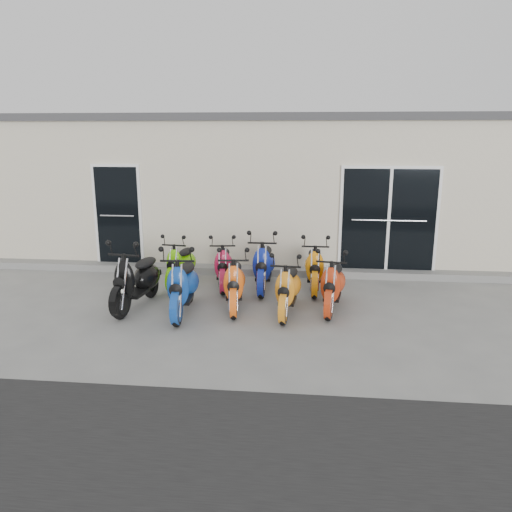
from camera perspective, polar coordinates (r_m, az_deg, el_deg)
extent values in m
plane|color=gray|center=(8.83, -0.40, -5.67)|extent=(80.00, 80.00, 0.00)
cube|color=beige|center=(13.56, 2.02, 8.16)|extent=(14.00, 6.00, 3.20)
cube|color=#3F3F42|center=(13.50, 2.09, 15.28)|extent=(14.20, 6.20, 0.16)
cube|color=gray|center=(10.72, 0.78, -1.68)|extent=(14.00, 0.40, 0.15)
cube|color=black|center=(11.35, -15.50, 4.80)|extent=(1.07, 0.08, 2.22)
cube|color=black|center=(10.71, 14.92, 4.32)|extent=(2.02, 0.08, 2.22)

